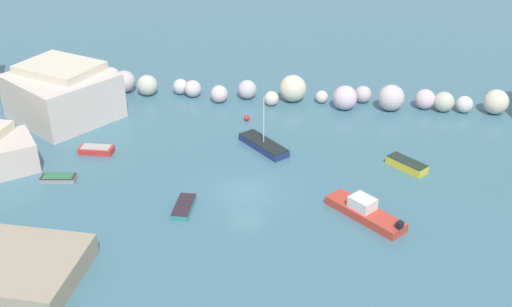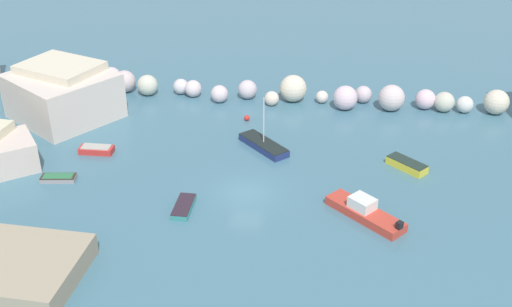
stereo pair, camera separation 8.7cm
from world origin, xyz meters
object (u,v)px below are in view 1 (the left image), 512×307
at_px(moored_boat_0, 264,145).
at_px(moored_boat_1, 96,150).
at_px(stone_dock, 5,267).
at_px(moored_boat_4, 407,165).
at_px(moored_boat_3, 365,211).
at_px(moored_boat_5, 58,178).
at_px(channel_buoy, 247,118).
at_px(moored_boat_2, 96,102).
at_px(moored_boat_6, 184,207).

relative_size(moored_boat_0, moored_boat_1, 1.67).
bearing_deg(stone_dock, moored_boat_4, 35.17).
bearing_deg(moored_boat_3, moored_boat_5, 36.50).
height_order(stone_dock, moored_boat_1, stone_dock).
height_order(channel_buoy, moored_boat_1, moored_boat_1).
height_order(channel_buoy, moored_boat_2, channel_buoy).
bearing_deg(moored_boat_2, moored_boat_5, 128.71).
height_order(moored_boat_0, moored_boat_4, moored_boat_0).
relative_size(moored_boat_0, moored_boat_6, 1.55).
bearing_deg(stone_dock, moored_boat_3, 24.91).
xyz_separation_m(stone_dock, moored_boat_2, (-4.62, 25.41, -0.49)).
distance_m(stone_dock, moored_boat_6, 12.51).
height_order(channel_buoy, moored_boat_5, channel_buoy).
bearing_deg(moored_boat_0, moored_boat_2, -156.20).
bearing_deg(stone_dock, moored_boat_5, 99.45).
bearing_deg(stone_dock, moored_boat_2, 100.30).
bearing_deg(moored_boat_6, moored_boat_4, -63.62).
relative_size(stone_dock, moored_boat_5, 3.29).
xyz_separation_m(stone_dock, moored_boat_4, (24.83, 17.50, -0.39)).
relative_size(stone_dock, moored_boat_1, 3.24).
xyz_separation_m(moored_boat_1, moored_boat_2, (-3.92, 9.45, -0.04)).
distance_m(stone_dock, channel_buoy, 26.41).
relative_size(channel_buoy, moored_boat_3, 0.09).
bearing_deg(moored_boat_4, stone_dock, 74.95).
distance_m(moored_boat_2, moored_boat_5, 14.50).
relative_size(moored_boat_3, moored_boat_4, 1.73).
bearing_deg(moored_boat_4, moored_boat_0, 32.48).
height_order(moored_boat_2, moored_boat_4, moored_boat_4).
bearing_deg(channel_buoy, moored_boat_1, -144.09).
bearing_deg(moored_boat_6, stone_dock, 133.77).
height_order(moored_boat_3, moored_boat_6, moored_boat_3).
xyz_separation_m(stone_dock, moored_boat_6, (8.76, 8.91, -0.52)).
height_order(moored_boat_0, moored_boat_1, moored_boat_0).
relative_size(moored_boat_1, moored_boat_4, 0.86).
bearing_deg(moored_boat_1, moored_boat_0, 9.62).
distance_m(moored_boat_1, moored_boat_5, 4.92).
bearing_deg(moored_boat_3, moored_boat_6, 44.27).
distance_m(channel_buoy, moored_boat_2, 15.31).
relative_size(stone_dock, moored_boat_0, 1.94).
height_order(channel_buoy, moored_boat_3, moored_boat_3).
distance_m(moored_boat_3, moored_boat_5, 23.45).
relative_size(channel_buoy, moored_boat_0, 0.11).
relative_size(stone_dock, moored_boat_4, 2.78).
distance_m(moored_boat_4, moored_boat_6, 18.22).
distance_m(stone_dock, moored_boat_5, 11.35).
height_order(moored_boat_1, moored_boat_2, moored_boat_1).
bearing_deg(moored_boat_5, moored_boat_3, 167.42).
bearing_deg(moored_boat_4, moored_boat_3, 106.14).
bearing_deg(stone_dock, moored_boat_0, 55.63).
relative_size(stone_dock, channel_buoy, 17.79).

